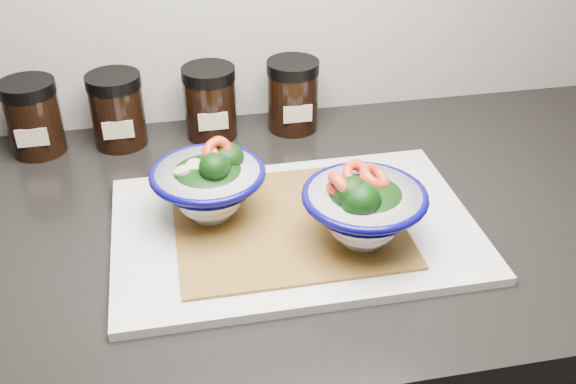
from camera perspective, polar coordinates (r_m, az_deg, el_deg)
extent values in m
cube|color=black|center=(0.89, -4.46, -3.45)|extent=(3.50, 0.60, 0.04)
cube|color=silver|center=(0.85, 0.56, -3.08)|extent=(0.45, 0.30, 0.01)
cube|color=#A87932|center=(0.84, 0.00, -2.62)|extent=(0.28, 0.24, 0.00)
cylinder|color=white|center=(0.86, -6.58, -1.58)|extent=(0.05, 0.05, 0.01)
ellipsoid|color=white|center=(0.85, -6.65, -0.71)|extent=(0.08, 0.08, 0.04)
torus|color=#070557|center=(0.83, -6.82, 1.56)|extent=(0.14, 0.14, 0.01)
torus|color=#070557|center=(0.84, -6.76, 0.71)|extent=(0.12, 0.12, 0.00)
ellipsoid|color=black|center=(0.83, -6.78, 0.95)|extent=(0.11, 0.11, 0.05)
ellipsoid|color=black|center=(0.81, -6.28, 2.08)|extent=(0.04, 0.04, 0.04)
cylinder|color=#477233|center=(0.81, -6.23, 1.30)|extent=(0.01, 0.02, 0.03)
ellipsoid|color=black|center=(0.84, -5.25, 2.96)|extent=(0.04, 0.04, 0.04)
cylinder|color=#477233|center=(0.85, -5.20, 2.05)|extent=(0.01, 0.01, 0.03)
ellipsoid|color=black|center=(0.82, -6.09, 2.12)|extent=(0.04, 0.04, 0.03)
cylinder|color=#477233|center=(0.83, -6.03, 1.37)|extent=(0.01, 0.01, 0.02)
torus|color=red|center=(0.83, -5.70, 3.48)|extent=(0.05, 0.05, 0.05)
torus|color=red|center=(0.83, -6.00, 3.37)|extent=(0.06, 0.05, 0.05)
torus|color=red|center=(0.83, -5.87, 2.05)|extent=(0.05, 0.06, 0.05)
cylinder|color=#CCBC8E|center=(0.82, -8.93, 1.82)|extent=(0.02, 0.02, 0.01)
cylinder|color=#CCBC8E|center=(0.82, -7.96, 2.19)|extent=(0.02, 0.02, 0.02)
cylinder|color=white|center=(0.81, 6.28, -3.69)|extent=(0.05, 0.05, 0.01)
ellipsoid|color=white|center=(0.81, 6.35, -2.77)|extent=(0.08, 0.08, 0.04)
torus|color=#070557|center=(0.78, 6.53, -0.34)|extent=(0.15, 0.15, 0.01)
torus|color=#070557|center=(0.79, 6.46, -1.25)|extent=(0.12, 0.12, 0.00)
ellipsoid|color=black|center=(0.79, 6.48, -1.00)|extent=(0.11, 0.11, 0.05)
ellipsoid|color=black|center=(0.76, 6.59, -1.05)|extent=(0.04, 0.04, 0.04)
cylinder|color=#477233|center=(0.77, 6.53, -1.89)|extent=(0.01, 0.02, 0.03)
ellipsoid|color=black|center=(0.76, 5.47, -0.11)|extent=(0.04, 0.04, 0.04)
cylinder|color=#477233|center=(0.77, 5.41, -0.99)|extent=(0.02, 0.01, 0.03)
ellipsoid|color=black|center=(0.75, 5.83, -1.15)|extent=(0.03, 0.03, 0.03)
cylinder|color=#477233|center=(0.76, 5.78, -1.90)|extent=(0.02, 0.01, 0.02)
ellipsoid|color=black|center=(0.78, 5.37, -0.48)|extent=(0.04, 0.04, 0.03)
cylinder|color=#477233|center=(0.78, 5.32, -1.30)|extent=(0.01, 0.02, 0.03)
ellipsoid|color=black|center=(0.76, 6.21, -0.78)|extent=(0.04, 0.04, 0.04)
cylinder|color=#477233|center=(0.77, 6.14, -1.75)|extent=(0.02, 0.01, 0.03)
torus|color=red|center=(0.78, 4.73, 0.04)|extent=(0.06, 0.06, 0.04)
torus|color=red|center=(0.76, 4.55, 0.41)|extent=(0.04, 0.06, 0.06)
torus|color=red|center=(0.79, 7.32, 1.26)|extent=(0.05, 0.05, 0.04)
torus|color=red|center=(0.80, 5.85, 1.43)|extent=(0.06, 0.05, 0.04)
cylinder|color=#CCBC8E|center=(0.78, 5.79, 0.73)|extent=(0.02, 0.02, 0.01)
cylinder|color=black|center=(1.07, -20.67, 5.52)|extent=(0.08, 0.08, 0.09)
cylinder|color=black|center=(1.05, -21.27, 8.24)|extent=(0.08, 0.08, 0.02)
cube|color=#C6B793|center=(1.04, -20.85, 4.32)|extent=(0.05, 0.00, 0.03)
cylinder|color=black|center=(1.06, -14.19, 6.30)|extent=(0.08, 0.08, 0.09)
cylinder|color=black|center=(1.03, -14.61, 9.09)|extent=(0.08, 0.08, 0.02)
cube|color=#C6B793|center=(1.03, -14.18, 5.11)|extent=(0.04, 0.00, 0.03)
cylinder|color=black|center=(1.06, -6.58, 7.12)|extent=(0.08, 0.08, 0.09)
cylinder|color=black|center=(1.03, -6.78, 9.93)|extent=(0.08, 0.08, 0.02)
cube|color=#C6B793|center=(1.02, -6.34, 5.95)|extent=(0.04, 0.00, 0.03)
cylinder|color=black|center=(1.07, 0.40, 7.76)|extent=(0.08, 0.08, 0.09)
cylinder|color=black|center=(1.05, 0.42, 10.54)|extent=(0.08, 0.08, 0.02)
cube|color=#C6B793|center=(1.04, 0.84, 6.62)|extent=(0.04, 0.00, 0.03)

